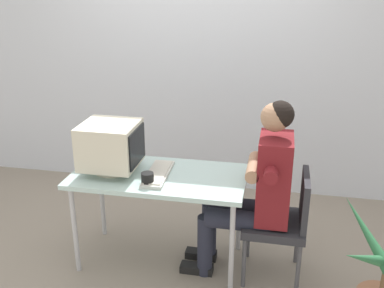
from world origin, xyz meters
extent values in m
plane|color=gray|center=(0.00, 0.00, 0.00)|extent=(12.00, 12.00, 0.00)
cube|color=silver|center=(0.30, 1.40, 1.50)|extent=(8.00, 0.10, 3.00)
cylinder|color=#B7B7BC|center=(-0.56, -0.25, 0.34)|extent=(0.04, 0.04, 0.69)
cylinder|color=#B7B7BC|center=(0.56, -0.25, 0.34)|extent=(0.04, 0.04, 0.69)
cylinder|color=#B7B7BC|center=(-0.56, 0.25, 0.34)|extent=(0.04, 0.04, 0.69)
cylinder|color=#B7B7BC|center=(0.56, 0.25, 0.34)|extent=(0.04, 0.04, 0.69)
cube|color=silver|center=(0.00, 0.00, 0.70)|extent=(1.25, 0.63, 0.03)
cylinder|color=beige|center=(-0.35, -0.02, 0.73)|extent=(0.24, 0.24, 0.02)
cylinder|color=beige|center=(-0.35, -0.02, 0.76)|extent=(0.06, 0.06, 0.03)
cube|color=beige|center=(-0.35, -0.02, 0.93)|extent=(0.39, 0.38, 0.31)
cube|color=black|center=(-0.15, -0.02, 0.93)|extent=(0.01, 0.32, 0.25)
cube|color=silver|center=(0.00, -0.02, 0.73)|extent=(0.17, 0.46, 0.02)
cube|color=beige|center=(0.00, -0.02, 0.75)|extent=(0.14, 0.41, 0.01)
cylinder|color=#4C4C51|center=(0.65, -0.20, 0.20)|extent=(0.03, 0.03, 0.39)
cylinder|color=#4C4C51|center=(1.01, -0.20, 0.20)|extent=(0.03, 0.03, 0.39)
cylinder|color=#4C4C51|center=(0.65, 0.17, 0.20)|extent=(0.03, 0.03, 0.39)
cylinder|color=#4C4C51|center=(1.01, 0.17, 0.20)|extent=(0.03, 0.03, 0.39)
cube|color=#2D2D33|center=(0.83, -0.01, 0.42)|extent=(0.43, 0.43, 0.06)
cube|color=#2D2D33|center=(1.02, -0.01, 0.63)|extent=(0.04, 0.38, 0.35)
cube|color=maroon|center=(0.81, -0.01, 0.77)|extent=(0.22, 0.35, 0.59)
sphere|color=#A57A5B|center=(0.79, -0.01, 1.20)|extent=(0.19, 0.19, 0.19)
sphere|color=black|center=(0.82, -0.01, 1.22)|extent=(0.18, 0.18, 0.18)
cylinder|color=#262838|center=(0.58, -0.10, 0.47)|extent=(0.45, 0.14, 0.14)
cylinder|color=#262838|center=(0.58, 0.08, 0.47)|extent=(0.45, 0.14, 0.14)
cylinder|color=#262838|center=(0.36, -0.10, 0.24)|extent=(0.11, 0.11, 0.47)
cylinder|color=#262838|center=(0.36, 0.08, 0.24)|extent=(0.11, 0.11, 0.47)
cube|color=black|center=(0.30, -0.10, 0.03)|extent=(0.24, 0.09, 0.06)
cube|color=black|center=(0.30, 0.08, 0.03)|extent=(0.24, 0.09, 0.06)
cylinder|color=maroon|center=(0.79, -0.22, 0.89)|extent=(0.09, 0.14, 0.09)
cylinder|color=maroon|center=(0.79, 0.19, 0.89)|extent=(0.09, 0.14, 0.09)
cylinder|color=#A57A5B|center=(0.67, -0.01, 0.84)|extent=(0.09, 0.35, 0.09)
cone|color=#2B663E|center=(1.38, -0.33, 0.60)|extent=(0.33, 0.37, 0.39)
cone|color=#2B663E|center=(1.35, -0.55, 0.57)|extent=(0.38, 0.38, 0.32)
cylinder|color=black|center=(-0.03, -0.19, 0.76)|extent=(0.09, 0.09, 0.09)
torus|color=black|center=(-0.03, -0.14, 0.76)|extent=(0.06, 0.01, 0.06)
camera|label=1|loc=(0.81, -2.80, 2.06)|focal=41.82mm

